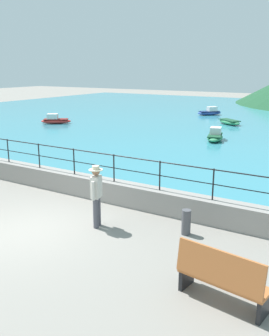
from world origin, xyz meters
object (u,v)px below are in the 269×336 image
at_px(bollard, 186,222).
at_px(boat_3, 210,112).
at_px(boat_1, 55,120).
at_px(boat_5, 215,136).
at_px(bench_far, 221,277).
at_px(boat_6, 229,122).
at_px(person_walking, 96,193).

bearing_deg(bollard, boat_3, 109.14).
bearing_deg(boat_3, boat_1, -125.91).
height_order(boat_3, boat_5, same).
bearing_deg(boat_5, bench_far, -69.92).
bearing_deg(boat_6, boat_1, -150.53).
distance_m(bollard, boat_5, 13.44).
relative_size(person_walking, boat_1, 0.73).
height_order(person_walking, boat_1, person_walking).
distance_m(boat_1, boat_6, 13.48).
distance_m(boat_1, boat_5, 13.03).
bearing_deg(boat_1, bollard, -37.78).
bearing_deg(boat_6, boat_3, 124.98).
bearing_deg(bench_far, boat_3, 110.88).
bearing_deg(boat_3, bollard, -70.86).
relative_size(person_walking, boat_3, 0.76).
distance_m(boat_1, boat_3, 14.20).
relative_size(bench_far, person_walking, 1.01).
xyz_separation_m(bollard, boat_1, (-16.86, 13.07, -0.02)).
bearing_deg(bollard, person_walking, -160.29).
bearing_deg(bench_far, person_walking, 158.19).
bearing_deg(person_walking, boat_5, 96.31).
relative_size(bench_far, boat_1, 0.73).
height_order(person_walking, boat_6, person_walking).
bearing_deg(person_walking, bollard, 19.71).
relative_size(bench_far, bollard, 2.57).
bearing_deg(boat_5, boat_3, 111.92).
bearing_deg(bench_far, boat_6, 107.30).
bearing_deg(bollard, boat_1, 142.22).
bearing_deg(person_walking, boat_1, 136.32).
distance_m(bench_far, boat_6, 23.22).
xyz_separation_m(boat_1, boat_3, (8.33, 11.50, 0.00)).
bearing_deg(boat_1, boat_5, -0.83).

